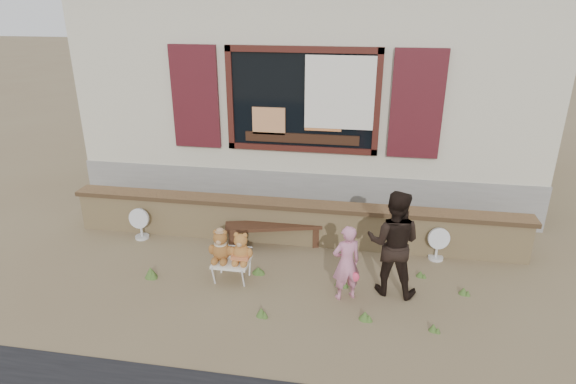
% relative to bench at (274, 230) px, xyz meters
% --- Properties ---
extents(ground, '(80.00, 80.00, 0.00)m').
position_rel_bench_xyz_m(ground, '(0.26, -0.80, -0.27)').
color(ground, brown).
rests_on(ground, ground).
extents(shopfront, '(8.04, 5.13, 4.00)m').
position_rel_bench_xyz_m(shopfront, '(0.26, 3.69, 1.72)').
color(shopfront, '#C0B89B').
rests_on(shopfront, ground).
extents(brick_wall, '(7.10, 0.36, 0.67)m').
position_rel_bench_xyz_m(brick_wall, '(0.26, 0.20, 0.07)').
color(brick_wall, tan).
rests_on(brick_wall, ground).
extents(bench, '(1.50, 0.68, 0.38)m').
position_rel_bench_xyz_m(bench, '(0.00, 0.00, 0.00)').
color(bench, '#361F13').
rests_on(bench, ground).
extents(folding_chair, '(0.48, 0.43, 0.30)m').
position_rel_bench_xyz_m(folding_chair, '(-0.37, -1.05, -0.01)').
color(folding_chair, white).
rests_on(folding_chair, ground).
extents(teddy_bear_left, '(0.33, 0.29, 0.46)m').
position_rel_bench_xyz_m(teddy_bear_left, '(-0.51, -1.05, 0.25)').
color(teddy_bear_left, brown).
rests_on(teddy_bear_left, folding_chair).
extents(teddy_bear_right, '(0.32, 0.28, 0.44)m').
position_rel_bench_xyz_m(teddy_bear_right, '(-0.23, -1.05, 0.24)').
color(teddy_bear_right, '#965E29').
rests_on(teddy_bear_right, folding_chair).
extents(child, '(0.44, 0.38, 1.02)m').
position_rel_bench_xyz_m(child, '(1.18, -1.22, 0.23)').
color(child, pink).
rests_on(child, ground).
extents(adult, '(0.77, 0.64, 1.42)m').
position_rel_bench_xyz_m(adult, '(1.75, -0.96, 0.43)').
color(adult, black).
rests_on(adult, ground).
extents(fan_left, '(0.32, 0.22, 0.53)m').
position_rel_bench_xyz_m(fan_left, '(-2.14, -0.11, -0.01)').
color(fan_left, silver).
rests_on(fan_left, ground).
extents(fan_right, '(0.33, 0.22, 0.52)m').
position_rel_bench_xyz_m(fan_right, '(2.44, -0.00, -0.02)').
color(fan_right, silver).
rests_on(fan_right, ground).
extents(grass_tufts, '(4.34, 1.37, 0.16)m').
position_rel_bench_xyz_m(grass_tufts, '(0.47, -1.17, -0.22)').
color(grass_tufts, '#446528').
rests_on(grass_tufts, ground).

